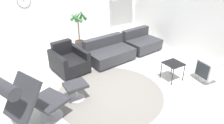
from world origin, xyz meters
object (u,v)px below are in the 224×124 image
(ottoman, at_px, (76,88))
(side_table, at_px, (173,65))
(potted_plant, at_px, (79,32))
(couch_low, at_px, (109,53))
(armchair_red, at_px, (69,62))
(couch_second, at_px, (141,43))
(lounge_chair, at_px, (27,97))
(crt_television, at_px, (208,70))

(ottoman, distance_m, side_table, 2.43)
(ottoman, relative_size, potted_plant, 0.34)
(side_table, bearing_deg, couch_low, 114.63)
(armchair_red, height_order, side_table, armchair_red)
(armchair_red, xyz_separation_m, couch_second, (2.59, 0.14, -0.04))
(lounge_chair, relative_size, armchair_red, 1.18)
(lounge_chair, height_order, couch_low, lounge_chair)
(ottoman, bearing_deg, couch_low, 38.95)
(couch_low, distance_m, potted_plant, 1.41)
(crt_television, bearing_deg, potted_plant, 35.28)
(armchair_red, bearing_deg, potted_plant, -132.37)
(couch_second, bearing_deg, potted_plant, -41.01)
(lounge_chair, distance_m, armchair_red, 2.18)
(ottoman, bearing_deg, potted_plant, 65.26)
(couch_second, relative_size, crt_television, 2.08)
(lounge_chair, bearing_deg, potted_plant, 120.67)
(lounge_chair, xyz_separation_m, ottoman, (0.99, 0.43, -0.42))
(lounge_chair, height_order, crt_television, lounge_chair)
(crt_television, bearing_deg, lounge_chair, 89.61)
(lounge_chair, bearing_deg, armchair_red, 119.03)
(ottoman, xyz_separation_m, armchair_red, (0.31, 1.26, -0.00))
(armchair_red, relative_size, couch_second, 0.88)
(crt_television, distance_m, potted_plant, 4.06)
(side_table, bearing_deg, ottoman, 168.05)
(couch_second, height_order, crt_television, couch_second)
(lounge_chair, height_order, potted_plant, potted_plant)
(couch_low, relative_size, crt_television, 2.56)
(armchair_red, xyz_separation_m, potted_plant, (0.88, 1.32, 0.30))
(couch_low, bearing_deg, couch_second, 179.69)
(lounge_chair, distance_m, potted_plant, 3.72)
(side_table, relative_size, potted_plant, 0.34)
(side_table, bearing_deg, armchair_red, 139.48)
(lounge_chair, height_order, ottoman, lounge_chair)
(couch_low, xyz_separation_m, potted_plant, (-0.37, 1.32, 0.33))
(crt_television, xyz_separation_m, potted_plant, (-1.88, 3.59, 0.27))
(couch_second, bearing_deg, side_table, 68.32)
(couch_second, xyz_separation_m, side_table, (-0.52, -1.91, 0.17))
(side_table, bearing_deg, lounge_chair, 178.76)
(crt_television, bearing_deg, side_table, 61.87)
(armchair_red, bearing_deg, ottoman, 67.55)
(armchair_red, distance_m, crt_television, 3.57)
(potted_plant, bearing_deg, side_table, -69.05)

